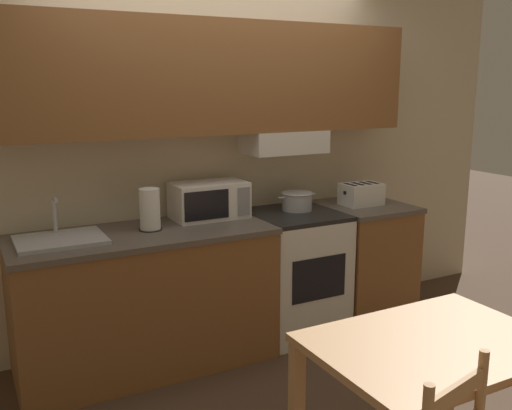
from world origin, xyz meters
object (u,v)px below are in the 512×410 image
microwave (209,200)px  toaster (361,194)px  stove_range (294,272)px  cooking_pot (297,201)px  paper_towel_roll (150,209)px  dining_table (432,366)px  sink_basin (60,239)px

microwave → toaster: size_ratio=1.63×
stove_range → cooking_pot: (0.06, 0.06, 0.51)m
stove_range → paper_towel_roll: (-1.06, 0.01, 0.58)m
stove_range → paper_towel_roll: bearing=179.3°
microwave → dining_table: 1.96m
stove_range → microwave: size_ratio=1.77×
stove_range → dining_table: 1.83m
stove_range → microwave: 0.84m
microwave → toaster: (1.19, -0.15, -0.04)m
paper_towel_roll → sink_basin: bearing=-177.7°
cooking_pot → dining_table: bearing=-104.5°
sink_basin → paper_towel_roll: bearing=2.3°
stove_range → toaster: size_ratio=2.88×
microwave → dining_table: bearing=-84.4°
sink_basin → microwave: bearing=8.4°
toaster → dining_table: toaster is taller
cooking_pot → paper_towel_roll: size_ratio=1.17×
stove_range → cooking_pot: 0.52m
stove_range → sink_basin: sink_basin is taller
toaster → paper_towel_roll: 1.65m
dining_table → cooking_pot: bearing=75.5°
microwave → paper_towel_roll: bearing=-164.6°
stove_range → dining_table: bearing=-103.2°
cooking_pot → dining_table: size_ratio=0.31×
stove_range → toaster: toaster is taller
sink_basin → cooking_pot: bearing=2.5°
dining_table → microwave: bearing=95.6°
stove_range → toaster: (0.59, -0.01, 0.53)m
microwave → cooking_pot: bearing=-6.5°
toaster → sink_basin: (-2.19, -0.00, -0.07)m
cooking_pot → stove_range: bearing=-132.5°
paper_towel_roll → dining_table: paper_towel_roll is taller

